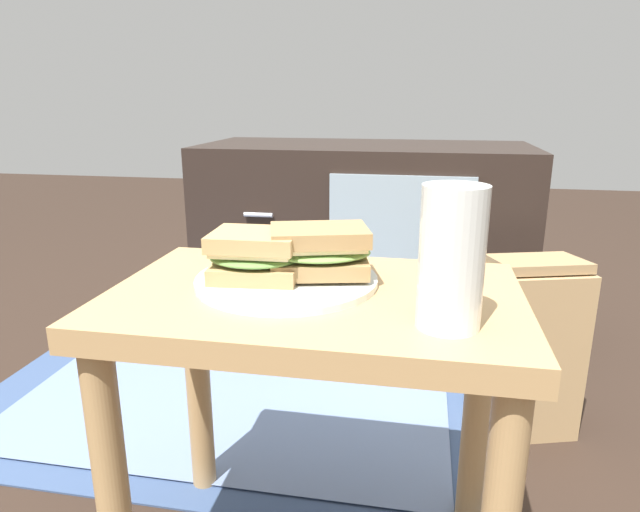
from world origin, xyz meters
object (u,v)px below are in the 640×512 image
tv_cabinet (363,240)px  paper_bag (528,346)px  beer_glass (451,259)px  sandwich_front (256,255)px  sandwich_back (317,250)px  plate (287,280)px

tv_cabinet → paper_bag: tv_cabinet is taller
beer_glass → sandwich_front: bearing=158.6°
sandwich_back → paper_bag: (0.39, 0.43, -0.31)m
sandwich_front → paper_bag: size_ratio=0.35×
tv_cabinet → paper_bag: (0.41, -0.48, -0.10)m
tv_cabinet → sandwich_front: 0.96m
sandwich_back → beer_glass: (0.18, -0.12, 0.03)m
sandwich_front → beer_glass: (0.26, -0.10, 0.04)m
tv_cabinet → paper_bag: 0.64m
tv_cabinet → sandwich_back: tv_cabinet is taller
plate → paper_bag: plate is taller
paper_bag → sandwich_front: bearing=-136.0°
plate → beer_glass: beer_glass is taller
tv_cabinet → sandwich_front: size_ratio=6.97×
sandwich_front → paper_bag: (0.47, 0.45, -0.31)m
sandwich_front → sandwich_back: bearing=15.1°
tv_cabinet → beer_glass: size_ratio=5.85×
plate → paper_bag: 0.67m
sandwich_back → plate: bearing=-164.9°
plate → sandwich_front: (-0.04, -0.01, 0.04)m
tv_cabinet → plate: 0.94m
tv_cabinet → paper_bag: size_ratio=2.43×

